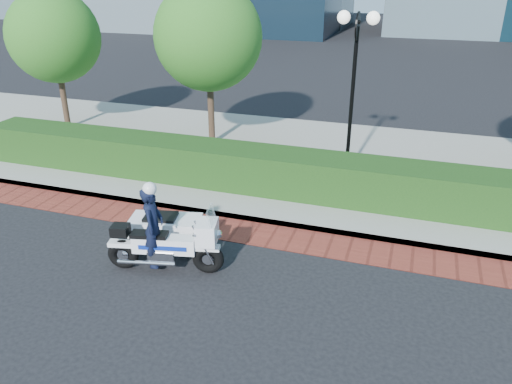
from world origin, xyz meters
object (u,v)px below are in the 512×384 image
(tree_b, at_px, (208,37))
(police_motorcycle, at_px, (164,233))
(lamppost, at_px, (354,70))
(tree_a, at_px, (54,37))

(tree_b, bearing_deg, police_motorcycle, -74.83)
(tree_b, xyz_separation_m, police_motorcycle, (1.79, -6.59, -2.81))
(lamppost, relative_size, tree_a, 0.92)
(lamppost, height_order, tree_a, tree_a)
(tree_a, bearing_deg, tree_b, 0.00)
(lamppost, distance_m, police_motorcycle, 6.39)
(police_motorcycle, bearing_deg, tree_a, 125.22)
(tree_a, relative_size, tree_b, 0.94)
(lamppost, xyz_separation_m, tree_a, (-10.00, 1.30, 0.26))
(lamppost, distance_m, tree_a, 10.09)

